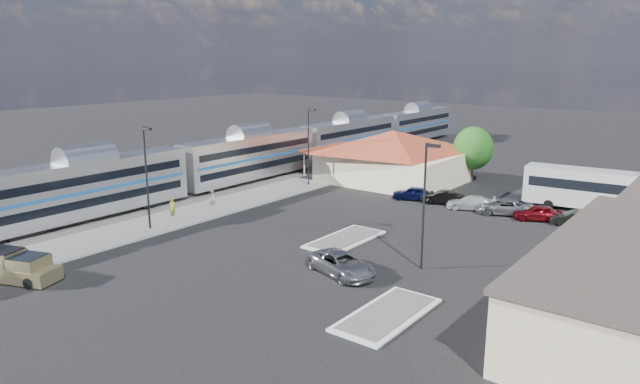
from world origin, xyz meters
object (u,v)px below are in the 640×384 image
Objects in this scene: station_depot at (392,156)px; coach_bus at (595,188)px; suv at (342,264)px; pickup_truck at (17,267)px.

station_depot reaches higher than coach_bus.
suv is at bearing -65.82° from station_depot.
pickup_truck is (-3.94, -42.46, -2.19)m from station_depot.
pickup_truck is at bearing 147.73° from suv.
coach_bus reaches higher than suv.
suv is 29.87m from coach_bus.
pickup_truck is 0.47× the size of coach_bus.
station_depot is 42.69m from pickup_truck.
pickup_truck is at bearing 143.10° from coach_bus.
station_depot is 3.00× the size of pickup_truck.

